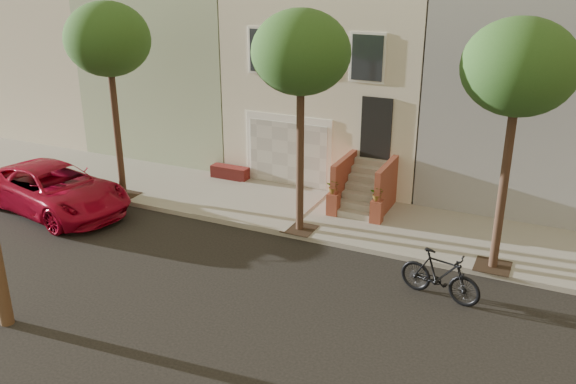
% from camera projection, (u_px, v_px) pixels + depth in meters
% --- Properties ---
extents(ground, '(90.00, 90.00, 0.00)m').
position_uv_depth(ground, '(199.00, 286.00, 15.25)').
color(ground, black).
rests_on(ground, ground).
extents(sidewalk, '(40.00, 3.70, 0.15)m').
position_uv_depth(sidewalk, '(290.00, 209.00, 19.74)').
color(sidewalk, '#9B978D').
rests_on(sidewalk, ground).
extents(house_row, '(33.10, 11.70, 7.00)m').
position_uv_depth(house_row, '(354.00, 69.00, 23.39)').
color(house_row, beige).
rests_on(house_row, sidewalk).
extents(tree_left, '(2.70, 2.57, 6.30)m').
position_uv_depth(tree_left, '(108.00, 41.00, 18.82)').
color(tree_left, '#2D2116').
rests_on(tree_left, sidewalk).
extents(tree_mid, '(2.70, 2.57, 6.30)m').
position_uv_depth(tree_mid, '(301.00, 54.00, 16.25)').
color(tree_mid, '#2D2116').
rests_on(tree_mid, sidewalk).
extents(tree_right, '(2.70, 2.57, 6.30)m').
position_uv_depth(tree_right, '(519.00, 69.00, 14.08)').
color(tree_right, '#2D2116').
rests_on(tree_right, sidewalk).
extents(pickup_truck, '(5.80, 3.48, 1.51)m').
position_uv_depth(pickup_truck, '(55.00, 189.00, 19.50)').
color(pickup_truck, '#A40824').
rests_on(pickup_truck, ground).
extents(motorcycle, '(2.09, 0.98, 1.21)m').
position_uv_depth(motorcycle, '(440.00, 275.00, 14.53)').
color(motorcycle, black).
rests_on(motorcycle, ground).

